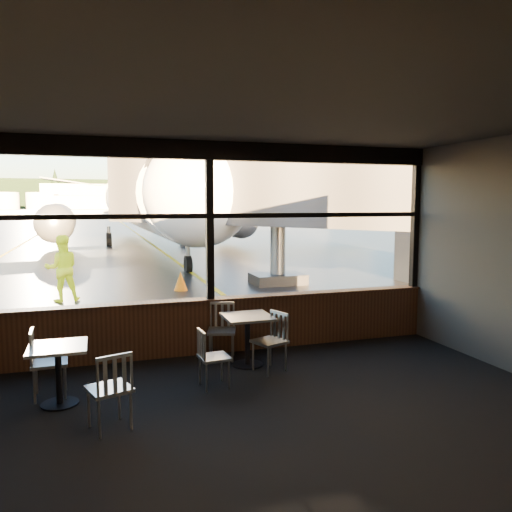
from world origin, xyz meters
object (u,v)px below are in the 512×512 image
cafe_table_near (248,341)px  chair_near_w (214,358)px  ground_crew (62,268)px  cone_nose (181,281)px  chair_near_n (222,332)px  chair_mid_s (109,390)px  chair_mid_w (50,363)px  chair_near_e (269,342)px  airliner (147,155)px  cafe_table_mid (59,376)px  jet_bridge (289,201)px

cafe_table_near → chair_near_w: size_ratio=0.96×
ground_crew → cone_nose: size_ratio=3.12×
chair_near_w → ground_crew: (-2.31, 7.04, 0.44)m
chair_near_w → chair_near_n: chair_near_n is taller
chair_near_n → chair_mid_s: size_ratio=1.00×
chair_mid_w → chair_near_e: bearing=89.3°
cone_nose → airliner: bearing=87.4°
cafe_table_mid → chair_mid_s: size_ratio=0.83×
chair_mid_w → cone_nose: size_ratio=1.68×
chair_near_e → cone_nose: bearing=-20.4°
chair_near_e → chair_near_n: 0.95m
chair_near_w → cafe_table_mid: bearing=-94.5°
chair_near_w → chair_near_n: 1.22m
chair_mid_s → chair_mid_w: size_ratio=1.00×
jet_bridge → chair_mid_s: (-5.30, -7.94, -2.10)m
jet_bridge → chair_mid_s: size_ratio=12.81×
cafe_table_mid → chair_near_e: size_ratio=0.85×
cafe_table_near → cafe_table_mid: cafe_table_near is taller
chair_near_n → chair_mid_w: (-2.49, -0.85, 0.00)m
cone_nose → cafe_table_near: bearing=-91.0°
airliner → chair_near_e: size_ratio=38.23×
chair_near_e → chair_mid_s: bearing=97.1°
jet_bridge → cafe_table_mid: jet_bridge is taller
airliner → chair_mid_s: size_ratio=37.48×
chair_mid_w → jet_bridge: bearing=136.2°
chair_near_n → chair_mid_w: 2.64m
chair_near_w → chair_mid_w: chair_mid_w is taller
chair_near_n → chair_mid_s: bearing=66.1°
cafe_table_mid → chair_near_n: 2.63m
chair_near_w → airliner: bearing=171.9°
airliner → cafe_table_mid: 23.63m
cafe_table_mid → chair_mid_s: (0.58, -0.89, 0.08)m
ground_crew → cafe_table_near: bearing=106.5°
chair_mid_w → chair_near_n: bearing=106.8°
chair_near_e → chair_mid_s: size_ratio=0.98×
jet_bridge → ground_crew: (-6.22, -0.01, -1.70)m
cone_nose → jet_bridge: bearing=-11.7°
airliner → chair_near_n: size_ratio=37.45×
cafe_table_mid → chair_near_e: bearing=7.2°
jet_bridge → chair_near_e: size_ratio=13.06×
chair_near_w → jet_bridge: bearing=146.7°
cafe_table_near → chair_near_e: (0.23, -0.35, 0.05)m
chair_near_n → cone_nose: bearing=-76.3°
jet_bridge → chair_near_n: (-3.51, -5.90, -2.09)m
chair_near_e → chair_mid_w: chair_mid_w is taller
airliner → chair_near_w: airliner is taller
cafe_table_near → chair_near_e: size_ratio=0.88×
airliner → chair_near_n: (-1.12, -21.71, -4.77)m
cafe_table_near → cone_nose: (0.12, 6.96, -0.12)m
airliner → jet_bridge: 16.21m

